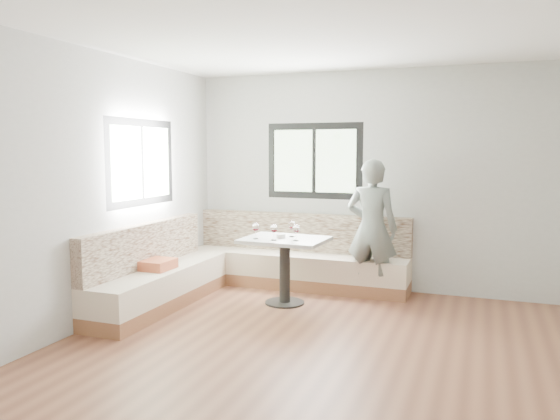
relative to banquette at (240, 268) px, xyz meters
The scene contains 9 objects.
room 2.42m from the banquette, 45.78° to the right, with size 5.01×5.01×2.81m.
banquette is the anchor object (origin of this frame).
table 0.73m from the banquette, 16.00° to the right, with size 0.98×0.77×0.78m.
person 1.69m from the banquette, 16.07° to the left, with size 0.62×0.40×1.69m, color slate.
olive_ramekin 0.78m from the banquette, 16.03° to the right, with size 0.11×0.11×0.04m.
wine_glass_a 0.77m from the banquette, 44.30° to the right, with size 0.09×0.09×0.19m.
wine_glass_b 0.91m from the banquette, 32.32° to the right, with size 0.09×0.09×0.19m.
wine_glass_c 1.07m from the banquette, 20.76° to the right, with size 0.09×0.09×0.19m.
wine_glass_d 0.91m from the banquette, ahead, with size 0.09×0.09×0.19m.
Camera 1 is at (1.21, -4.43, 1.79)m, focal length 35.00 mm.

